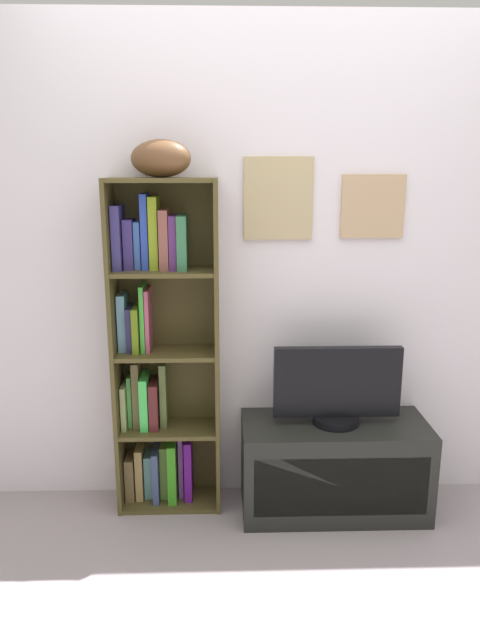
{
  "coord_description": "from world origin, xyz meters",
  "views": [
    {
      "loc": [
        -0.29,
        -1.74,
        1.64
      ],
      "look_at": [
        -0.21,
        0.85,
        0.98
      ],
      "focal_mm": 33.47,
      "sensor_mm": 36.0,
      "label": 1
    }
  ],
  "objects_px": {
    "bookshelf": "(159,356)",
    "tv_stand": "(334,466)",
    "football": "(160,158)",
    "television": "(337,388)"
  },
  "relations": [
    {
      "from": "bookshelf",
      "to": "television",
      "type": "bearing_deg",
      "value": -7.51
    },
    {
      "from": "tv_stand",
      "to": "television",
      "type": "xyz_separation_m",
      "value": [
        0.0,
        0.0,
        0.41
      ]
    },
    {
      "from": "bookshelf",
      "to": "television",
      "type": "height_order",
      "value": "bookshelf"
    },
    {
      "from": "bookshelf",
      "to": "television",
      "type": "distance_m",
      "value": 0.86
    },
    {
      "from": "bookshelf",
      "to": "television",
      "type": "relative_size",
      "value": 2.67
    },
    {
      "from": "bookshelf",
      "to": "tv_stand",
      "type": "height_order",
      "value": "bookshelf"
    },
    {
      "from": "football",
      "to": "tv_stand",
      "type": "height_order",
      "value": "football"
    },
    {
      "from": "tv_stand",
      "to": "television",
      "type": "relative_size",
      "value": 1.49
    },
    {
      "from": "football",
      "to": "tv_stand",
      "type": "bearing_deg",
      "value": -5.8
    },
    {
      "from": "football",
      "to": "bookshelf",
      "type": "bearing_deg",
      "value": 142.56
    }
  ]
}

